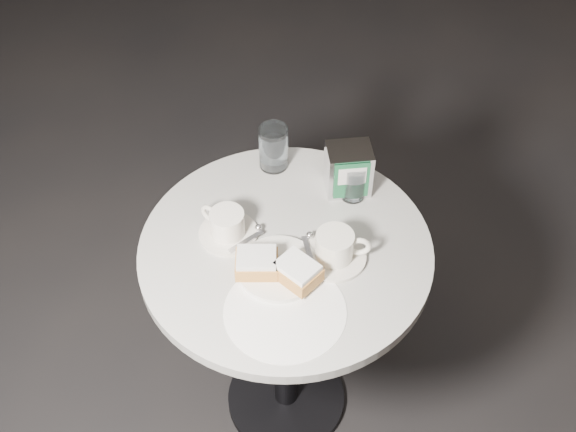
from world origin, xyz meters
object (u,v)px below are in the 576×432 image
at_px(water_glass_left, 273,148).
at_px(water_glass_right, 354,181).
at_px(cafe_table, 286,296).
at_px(coffee_cup_left, 227,226).
at_px(beignet_plate, 278,268).
at_px(coffee_cup_right, 335,248).
at_px(napkin_dispenser, 348,169).

distance_m(water_glass_left, water_glass_right, 0.23).
bearing_deg(water_glass_left, water_glass_right, -12.46).
bearing_deg(water_glass_left, cafe_table, -66.84).
bearing_deg(coffee_cup_left, beignet_plate, -10.12).
bearing_deg(water_glass_right, beignet_plate, -109.51).
xyz_separation_m(beignet_plate, coffee_cup_right, (0.11, 0.08, 0.01)).
relative_size(water_glass_right, napkin_dispenser, 0.76).
relative_size(beignet_plate, coffee_cup_right, 1.15).
xyz_separation_m(beignet_plate, water_glass_left, (-0.12, 0.35, 0.03)).
bearing_deg(cafe_table, water_glass_right, 61.82).
relative_size(beignet_plate, napkin_dispenser, 1.56).
relative_size(coffee_cup_left, coffee_cup_right, 0.97).
relative_size(water_glass_left, napkin_dispenser, 0.90).
height_order(cafe_table, water_glass_right, water_glass_right).
distance_m(beignet_plate, napkin_dispenser, 0.33).
relative_size(cafe_table, beignet_plate, 3.52).
height_order(beignet_plate, water_glass_right, water_glass_right).
bearing_deg(cafe_table, napkin_dispenser, 68.13).
relative_size(coffee_cup_right, water_glass_right, 1.79).
xyz_separation_m(cafe_table, water_glass_left, (-0.11, 0.26, 0.26)).
relative_size(cafe_table, napkin_dispenser, 5.49).
distance_m(cafe_table, water_glass_left, 0.38).
bearing_deg(napkin_dispenser, cafe_table, -135.04).
relative_size(cafe_table, coffee_cup_left, 4.15).
bearing_deg(coffee_cup_left, water_glass_left, 101.28).
relative_size(cafe_table, water_glass_right, 7.26).
bearing_deg(napkin_dispenser, water_glass_left, 149.08).
xyz_separation_m(water_glass_left, water_glass_right, (0.22, -0.05, -0.01)).
distance_m(water_glass_left, napkin_dispenser, 0.21).
bearing_deg(coffee_cup_right, water_glass_left, 117.47).
xyz_separation_m(coffee_cup_right, water_glass_right, (-0.01, 0.21, 0.02)).
height_order(coffee_cup_left, water_glass_left, water_glass_left).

